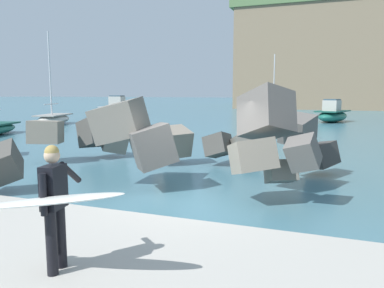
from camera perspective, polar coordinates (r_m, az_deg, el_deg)
The scene contains 9 objects.
ground_plane at distance 9.51m, azimuth -0.34°, elevation -8.80°, with size 400.00×400.00×0.00m, color #42707F.
walkway_path at distance 6.15m, azimuth -14.49°, elevation -17.43°, with size 48.00×4.40×0.24m, color #B2ADA3.
breakwater_jetty at distance 11.84m, azimuth 0.41°, elevation 0.27°, with size 31.67×7.80×2.97m.
surfer_with_board at distance 5.44m, azimuth -20.29°, elevation -8.02°, with size 2.12×1.31×1.78m.
boat_near_centre at distance 34.68m, azimuth -20.07°, elevation 3.63°, with size 3.14×4.78×7.74m.
boat_mid_left at distance 37.41m, azimuth 20.38°, elevation 4.19°, with size 3.49×5.04×2.13m.
boat_mid_right at distance 45.45m, azimuth -10.81°, elevation 5.15°, with size 5.36×2.61×2.38m.
boat_far_left at distance 48.25m, azimuth 12.42°, elevation 4.86°, with size 4.84×3.88×7.39m.
mooring_buoy_inner at distance 27.68m, azimuth -20.22°, elevation 2.10°, with size 0.44×0.44×0.44m.
Camera 1 is at (3.27, -8.51, 2.71)m, focal length 35.46 mm.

